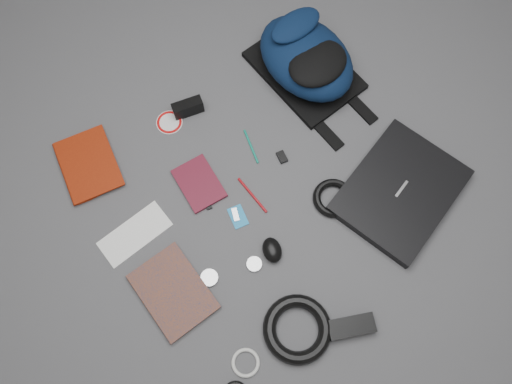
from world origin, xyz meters
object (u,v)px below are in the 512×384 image
backpack (306,58)px  dvd_case (199,184)px  power_brick (351,327)px  comic_book (148,310)px  mouse (272,250)px  laptop (400,191)px  textbook_red (63,175)px  compact_camera (188,108)px

backpack → dvd_case: (-0.53, -0.16, -0.08)m
dvd_case → power_brick: 0.64m
dvd_case → power_brick: bearing=-75.1°
backpack → power_brick: size_ratio=3.01×
comic_book → mouse: (0.41, -0.06, 0.01)m
laptop → mouse: mouse is taller
textbook_red → dvd_case: bearing=-28.1°
mouse → power_brick: (0.06, -0.31, -0.00)m
textbook_red → mouse: size_ratio=2.89×
laptop → mouse: (-0.45, 0.07, 0.00)m
textbook_red → comic_book: textbook_red is taller
backpack → laptop: 0.54m
laptop → comic_book: 0.86m
textbook_red → compact_camera: compact_camera is taller
backpack → laptop: bearing=-96.0°
textbook_red → compact_camera: size_ratio=2.28×
comic_book → power_brick: power_brick is taller
backpack → comic_book: size_ratio=1.67×
backpack → dvd_case: 0.56m
laptop → dvd_case: laptop is taller
comic_book → dvd_case: comic_book is taller
backpack → power_brick: (-0.39, -0.78, -0.07)m
backpack → compact_camera: bearing=162.9°
laptop → comic_book: size_ratio=1.59×
dvd_case → mouse: 0.32m
dvd_case → compact_camera: 0.27m
comic_book → mouse: 0.41m
comic_book → dvd_case: 0.42m
backpack → mouse: (-0.46, -0.47, -0.06)m
laptop → compact_camera: size_ratio=3.81×
laptop → dvd_case: 0.64m
compact_camera → power_brick: (0.03, -0.87, -0.01)m
laptop → backpack: bearing=70.9°
laptop → compact_camera: 0.75m
laptop → power_brick: laptop is taller
compact_camera → power_brick: size_ratio=0.75×
power_brick → comic_book: bearing=164.6°
compact_camera → mouse: bearing=-81.3°
dvd_case → backpack: bearing=19.1°
laptop → dvd_case: size_ratio=2.32×
mouse → compact_camera: bearing=103.4°
backpack → compact_camera: backpack is taller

